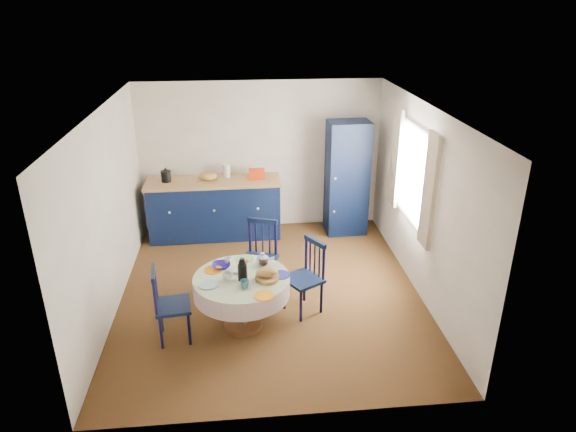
# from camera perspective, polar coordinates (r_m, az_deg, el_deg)

# --- Properties ---
(floor) EXTENTS (4.50, 4.50, 0.00)m
(floor) POSITION_cam_1_polar(r_m,az_deg,el_deg) (7.09, -1.95, -8.43)
(floor) COLOR black
(floor) RESTS_ON ground
(ceiling) EXTENTS (4.50, 4.50, 0.00)m
(ceiling) POSITION_cam_1_polar(r_m,az_deg,el_deg) (6.15, -2.28, 11.77)
(ceiling) COLOR white
(ceiling) RESTS_ON wall_back
(wall_back) EXTENTS (4.00, 0.02, 2.50)m
(wall_back) POSITION_cam_1_polar(r_m,az_deg,el_deg) (8.64, -3.08, 6.63)
(wall_back) COLOR silver
(wall_back) RESTS_ON floor
(wall_left) EXTENTS (0.02, 4.50, 2.50)m
(wall_left) POSITION_cam_1_polar(r_m,az_deg,el_deg) (6.71, -19.40, 0.25)
(wall_left) COLOR silver
(wall_left) RESTS_ON floor
(wall_right) EXTENTS (0.02, 4.50, 2.50)m
(wall_right) POSITION_cam_1_polar(r_m,az_deg,el_deg) (6.92, 14.66, 1.54)
(wall_right) COLOR silver
(wall_right) RESTS_ON floor
(window) EXTENTS (0.10, 1.74, 1.45)m
(window) POSITION_cam_1_polar(r_m,az_deg,el_deg) (7.08, 13.73, 4.49)
(window) COLOR white
(window) RESTS_ON wall_right
(kitchen_counter) EXTENTS (2.19, 0.71, 1.21)m
(kitchen_counter) POSITION_cam_1_polar(r_m,az_deg,el_deg) (8.56, -8.14, 0.93)
(kitchen_counter) COLOR black
(kitchen_counter) RESTS_ON floor
(pantry_cabinet) EXTENTS (0.69, 0.51, 1.90)m
(pantry_cabinet) POSITION_cam_1_polar(r_m,az_deg,el_deg) (8.53, 6.56, 4.17)
(pantry_cabinet) COLOR black
(pantry_cabinet) RESTS_ON floor
(dining_table) EXTENTS (1.14, 1.14, 0.97)m
(dining_table) POSITION_cam_1_polar(r_m,az_deg,el_deg) (6.15, -5.06, -7.71)
(dining_table) COLOR brown
(dining_table) RESTS_ON floor
(chair_left) EXTENTS (0.45, 0.46, 0.93)m
(chair_left) POSITION_cam_1_polar(r_m,az_deg,el_deg) (6.13, -13.06, -9.52)
(chair_left) COLOR black
(chair_left) RESTS_ON floor
(chair_far) EXTENTS (0.57, 0.55, 1.01)m
(chair_far) POSITION_cam_1_polar(r_m,az_deg,el_deg) (6.89, -3.15, -4.58)
(chair_far) COLOR black
(chair_far) RESTS_ON floor
(chair_right) EXTENTS (0.57, 0.58, 0.96)m
(chair_right) POSITION_cam_1_polar(r_m,az_deg,el_deg) (6.48, 1.97, -6.73)
(chair_right) COLOR black
(chair_right) RESTS_ON floor
(mug_a) EXTENTS (0.11, 0.11, 0.09)m
(mug_a) POSITION_cam_1_polar(r_m,az_deg,el_deg) (6.04, -6.74, -6.64)
(mug_a) COLOR silver
(mug_a) RESTS_ON dining_table
(mug_b) EXTENTS (0.10, 0.10, 0.10)m
(mug_b) POSITION_cam_1_polar(r_m,az_deg,el_deg) (5.85, -4.84, -7.57)
(mug_b) COLOR #306774
(mug_b) RESTS_ON dining_table
(mug_c) EXTENTS (0.13, 0.13, 0.10)m
(mug_c) POSITION_cam_1_polar(r_m,az_deg,el_deg) (6.30, -2.76, -5.05)
(mug_c) COLOR black
(mug_c) RESTS_ON dining_table
(mug_d) EXTENTS (0.09, 0.09, 0.08)m
(mug_d) POSITION_cam_1_polar(r_m,az_deg,el_deg) (6.37, -6.73, -4.97)
(mug_d) COLOR silver
(mug_d) RESTS_ON dining_table
(cobalt_bowl) EXTENTS (0.22, 0.22, 0.05)m
(cobalt_bowl) POSITION_cam_1_polar(r_m,az_deg,el_deg) (6.30, -7.41, -5.50)
(cobalt_bowl) COLOR navy
(cobalt_bowl) RESTS_ON dining_table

